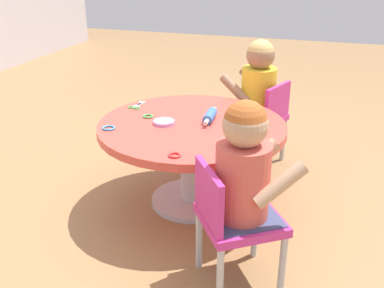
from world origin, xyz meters
name	(u,v)px	position (x,y,z in m)	size (l,w,h in m)	color
ground_plane	(192,202)	(0.00, 0.00, 0.00)	(10.00, 10.00, 0.00)	#9E7247
craft_table	(192,141)	(0.00, 0.00, 0.36)	(0.96, 0.96, 0.46)	silver
child_chair_left	(232,219)	(-0.56, -0.35, 0.31)	(0.42, 0.42, 0.54)	#B7B7BC
seated_child_left	(244,166)	(-0.54, -0.38, 0.53)	(0.42, 0.44, 0.51)	#3F4772
child_chair_right	(262,118)	(0.61, -0.26, 0.31)	(0.39, 0.39, 0.54)	#B7B7BC
seated_child_right	(258,82)	(0.62, -0.22, 0.53)	(0.37, 0.42, 0.51)	#3F4772
rolling_pin	(210,116)	(0.07, -0.08, 0.49)	(0.23, 0.06, 0.05)	#3F72CC
craft_scissors	(136,106)	(0.15, 0.38, 0.47)	(0.14, 0.08, 0.01)	silver
playdough_blob_0	(164,122)	(-0.05, 0.13, 0.47)	(0.11, 0.11, 0.02)	#CC99E5
playdough_blob_1	(254,116)	(0.19, -0.28, 0.47)	(0.12, 0.12, 0.01)	#CC99E5
cookie_cutter_0	(109,128)	(-0.20, 0.37, 0.47)	(0.06, 0.06, 0.01)	#3F99D8
cookie_cutter_1	(148,116)	(0.01, 0.25, 0.47)	(0.06, 0.06, 0.01)	#4CB259
cookie_cutter_2	(258,122)	(0.11, -0.32, 0.47)	(0.05, 0.05, 0.01)	#3F99D8
cookie_cutter_3	(175,155)	(-0.40, -0.05, 0.47)	(0.06, 0.06, 0.01)	red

